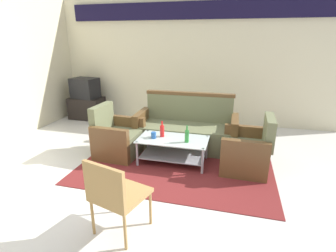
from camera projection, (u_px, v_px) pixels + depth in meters
ground_plane at (155, 184)px, 3.60m from camera, size 14.00×14.00×0.00m
wall_back at (194, 58)px, 5.92m from camera, size 6.52×0.19×2.80m
rug at (177, 162)px, 4.21m from camera, size 2.95×2.18×0.01m
couch at (186, 130)px, 4.75m from camera, size 1.81×0.76×0.96m
armchair_left at (118, 139)px, 4.43m from camera, size 0.74×0.79×0.85m
armchair_right at (247, 152)px, 3.92m from camera, size 0.71×0.77×0.85m
coffee_table at (173, 147)px, 4.14m from camera, size 1.10×0.60×0.40m
bottle_green at (187, 136)px, 3.93m from camera, size 0.06×0.06×0.27m
bottle_red at (162, 131)px, 4.16m from camera, size 0.07×0.07×0.26m
cup at (154, 135)px, 4.11m from camera, size 0.08×0.08×0.10m
tv_stand at (87, 108)px, 6.47m from camera, size 0.80×0.50×0.52m
television at (85, 88)px, 6.31m from camera, size 0.66×0.53×0.48m
wicker_chair at (114, 192)px, 2.53m from camera, size 0.59×0.59×0.84m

